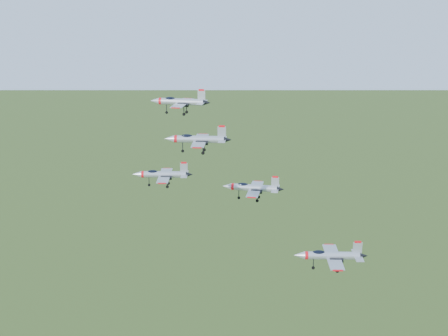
# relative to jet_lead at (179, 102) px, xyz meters

# --- Properties ---
(jet_lead) EXTENTS (13.90, 11.42, 3.73)m
(jet_lead) POSITION_rel_jet_lead_xyz_m (0.00, 0.00, 0.00)
(jet_lead) COLOR #A1A5AD
(jet_left_high) EXTENTS (13.78, 11.49, 3.68)m
(jet_left_high) POSITION_rel_jet_lead_xyz_m (7.45, -13.98, -4.89)
(jet_left_high) COLOR #A1A5AD
(jet_right_high) EXTENTS (10.65, 8.94, 2.86)m
(jet_right_high) POSITION_rel_jet_lead_xyz_m (5.71, -32.78, -6.79)
(jet_right_high) COLOR #A1A5AD
(jet_left_low) EXTENTS (12.67, 10.42, 3.39)m
(jet_left_low) POSITION_rel_jet_lead_xyz_m (18.93, -14.30, -14.37)
(jet_left_low) COLOR #A1A5AD
(jet_right_low) EXTENTS (13.15, 11.03, 3.53)m
(jet_right_low) POSITION_rel_jet_lead_xyz_m (35.38, -29.88, -20.88)
(jet_right_low) COLOR #A1A5AD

